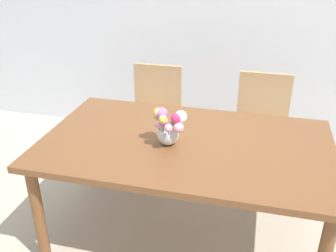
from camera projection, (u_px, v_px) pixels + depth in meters
ground_plane at (184, 234)px, 2.62m from camera, size 12.00×12.00×0.00m
dining_table at (186, 152)px, 2.33m from camera, size 1.76×1.05×0.73m
chair_left at (155, 111)px, 3.25m from camera, size 0.42×0.42×0.90m
chair_right at (261, 122)px, 3.05m from camera, size 0.42×0.42×0.90m
flower_vase at (168, 126)px, 2.21m from camera, size 0.22×0.20×0.23m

